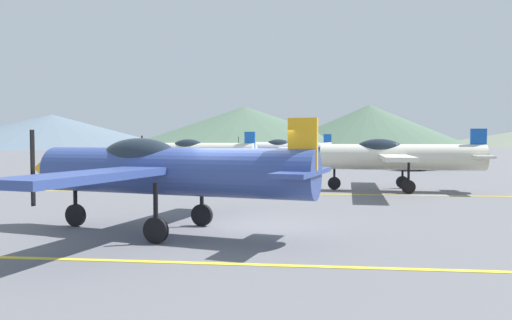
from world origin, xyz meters
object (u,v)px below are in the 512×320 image
at_px(airplane_near, 162,169).
at_px(car_sedan, 425,159).
at_px(airplane_far, 197,151).
at_px(airplane_back, 286,148).
at_px(airplane_mid, 394,156).

bearing_deg(airplane_near, car_sedan, 65.28).
distance_m(airplane_near, car_sedan, 29.08).
distance_m(airplane_far, car_sedan, 17.61).
bearing_deg(airplane_back, airplane_near, -92.79).
bearing_deg(airplane_far, airplane_mid, -35.23).
xyz_separation_m(airplane_mid, car_sedan, (4.87, 15.66, -0.71)).
distance_m(airplane_mid, car_sedan, 16.41).
relative_size(airplane_near, airplane_back, 0.99).
distance_m(airplane_far, airplane_back, 12.55).
distance_m(airplane_mid, airplane_back, 20.01).
xyz_separation_m(airplane_mid, airplane_back, (-5.83, 19.14, 0.00)).
height_order(airplane_near, airplane_far, same).
relative_size(airplane_near, airplane_far, 1.00).
bearing_deg(airplane_back, airplane_far, -113.25).
distance_m(airplane_near, airplane_far, 18.70).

